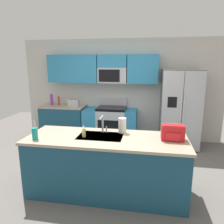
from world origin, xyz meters
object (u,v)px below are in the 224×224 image
pepper_mill (59,101)px  drink_cup_teal (35,134)px  soap_dispenser (84,133)px  paper_towel_roll (122,125)px  toaster (74,103)px  bottle_purple (52,100)px  sink_faucet (103,123)px  range_oven (110,124)px  refrigerator (180,109)px  backpack (173,132)px

pepper_mill → drink_cup_teal: 2.61m
soap_dispenser → paper_towel_roll: size_ratio=0.71×
toaster → pepper_mill: 0.43m
toaster → pepper_mill: size_ratio=1.18×
bottle_purple → toaster: bearing=-4.9°
pepper_mill → paper_towel_roll: size_ratio=0.99×
sink_faucet → range_oven: bearing=96.9°
bottle_purple → refrigerator: bearing=-1.3°
range_oven → bottle_purple: (-1.58, 0.00, 0.61)m
refrigerator → pepper_mill: bearing=178.7°
refrigerator → toaster: refrigerator is taller
paper_towel_roll → soap_dispenser: bearing=-151.1°
bottle_purple → backpack: size_ratio=0.93×
pepper_mill → refrigerator: bearing=-1.3°
range_oven → pepper_mill: bearing=-179.9°
sink_faucet → toaster: bearing=120.9°
bottle_purple → sink_faucet: (1.83, -2.07, 0.02)m
range_oven → paper_towel_roll: bearing=-74.5°
toaster → bottle_purple: bottle_purple is taller
sink_faucet → paper_towel_roll: 0.32m
drink_cup_teal → backpack: drink_cup_teal is taller
bottle_purple → backpack: 3.63m
refrigerator → pepper_mill: refrigerator is taller
refrigerator → paper_towel_roll: bearing=-120.8°
refrigerator → bottle_purple: bearing=178.7°
pepper_mill → soap_dispenser: size_ratio=1.39×
pepper_mill → range_oven: bearing=0.1°
toaster → soap_dispenser: toaster is taller
refrigerator → sink_faucet: size_ratio=6.56×
refrigerator → range_oven: bearing=177.6°
sink_faucet → drink_cup_teal: drink_cup_teal is taller
refrigerator → soap_dispenser: (-1.69, -2.22, 0.04)m
range_oven → sink_faucet: (0.25, -2.06, 0.62)m
bottle_purple → range_oven: bearing=-0.1°
toaster → backpack: 3.12m
soap_dispenser → backpack: size_ratio=0.53×
range_oven → soap_dispenser: bearing=-89.8°
sink_faucet → drink_cup_teal: 1.02m
pepper_mill → backpack: bearing=-39.3°
range_oven → pepper_mill: size_ratio=5.74×
drink_cup_teal → paper_towel_roll: bearing=23.4°
toaster → drink_cup_teal: bearing=-83.1°
refrigerator → bottle_purple: (-3.28, 0.07, 0.12)m
backpack → paper_towel_roll: bearing=164.5°
range_oven → sink_faucet: bearing=-83.1°
bottle_purple → drink_cup_teal: size_ratio=1.01×
pepper_mill → backpack: (2.69, -2.20, -0.00)m
pepper_mill → soap_dispenser: pepper_mill is taller
drink_cup_teal → paper_towel_roll: size_ratio=1.22×
toaster → soap_dispenser: 2.44m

